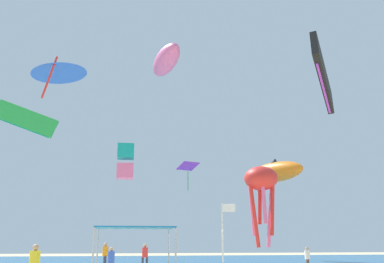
% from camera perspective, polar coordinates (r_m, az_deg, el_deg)
% --- Properties ---
extents(ocean_strip, '(110.00, 23.27, 0.03)m').
position_cam_1_polar(ocean_strip, '(50.48, -4.78, -16.36)').
color(ocean_strip, '#28608C').
rests_on(ocean_strip, ground).
extents(canopy_tent, '(3.27, 2.83, 2.61)m').
position_cam_1_polar(canopy_tent, '(19.10, -7.50, -12.70)').
color(canopy_tent, '#B2B2B7').
rests_on(canopy_tent, ground).
extents(person_near_tent, '(0.40, 0.40, 1.68)m').
position_cam_1_polar(person_near_tent, '(27.05, -10.56, -16.12)').
color(person_near_tent, brown).
rests_on(person_near_tent, ground).
extents(person_leftmost, '(0.45, 0.50, 1.89)m').
position_cam_1_polar(person_leftmost, '(36.34, -11.30, -15.31)').
color(person_leftmost, '#33384C').
rests_on(person_leftmost, ground).
extents(person_central, '(0.48, 0.43, 1.82)m').
position_cam_1_polar(person_central, '(33.87, -6.19, -15.68)').
color(person_central, '#33384C').
rests_on(person_central, ground).
extents(person_rightmost, '(0.38, 0.38, 1.60)m').
position_cam_1_polar(person_rightmost, '(33.77, 14.89, -15.52)').
color(person_rightmost, brown).
rests_on(person_rightmost, ground).
extents(person_far_shore, '(0.45, 0.45, 1.90)m').
position_cam_1_polar(person_far_shore, '(20.77, -19.95, -15.87)').
color(person_far_shore, '#33384C').
rests_on(person_far_shore, ground).
extents(banner_flag, '(0.61, 0.06, 3.59)m').
position_cam_1_polar(banner_flag, '(18.97, 4.24, -13.70)').
color(banner_flag, silver).
rests_on(banner_flag, ground).
extents(kite_parafoil_black, '(3.72, 5.64, 3.88)m').
position_cam_1_polar(kite_parafoil_black, '(29.50, 16.75, 6.99)').
color(kite_parafoil_black, black).
extents(kite_inflatable_orange, '(5.89, 7.77, 2.94)m').
position_cam_1_polar(kite_inflatable_orange, '(48.85, 10.84, -5.22)').
color(kite_inflatable_orange, orange).
extents(kite_delta_blue, '(4.29, 4.25, 3.14)m').
position_cam_1_polar(kite_delta_blue, '(30.83, -17.05, 7.81)').
color(kite_delta_blue, blue).
extents(kite_box_teal, '(1.35, 1.36, 2.84)m').
position_cam_1_polar(kite_box_teal, '(36.31, -8.72, -3.88)').
color(kite_box_teal, teal).
extents(kite_octopus_red, '(3.20, 3.20, 6.95)m').
position_cam_1_polar(kite_octopus_red, '(38.85, 9.05, -6.63)').
color(kite_octopus_red, red).
extents(kite_diamond_purple, '(2.38, 2.33, 2.83)m').
position_cam_1_polar(kite_diamond_purple, '(45.06, -0.53, -4.73)').
color(kite_diamond_purple, purple).
extents(kite_parafoil_green, '(5.96, 0.85, 3.62)m').
position_cam_1_polar(kite_parafoil_green, '(42.92, -20.96, 1.51)').
color(kite_parafoil_green, green).
extents(kite_inflatable_pink, '(3.31, 7.20, 2.60)m').
position_cam_1_polar(kite_inflatable_pink, '(42.93, -3.43, 9.30)').
color(kite_inflatable_pink, pink).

